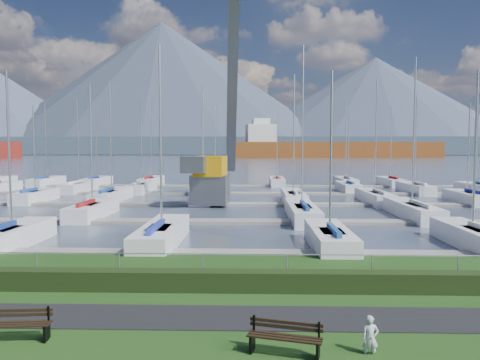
{
  "coord_description": "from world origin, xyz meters",
  "views": [
    {
      "loc": [
        0.8,
        -16.36,
        5.0
      ],
      "look_at": [
        0.0,
        12.0,
        3.0
      ],
      "focal_mm": 35.0,
      "sensor_mm": 36.0,
      "label": 1
    }
  ],
  "objects_px": {
    "person": "(370,332)",
    "crane": "(216,144)",
    "bench_right": "(285,338)",
    "bench_left": "(15,325)"
  },
  "relations": [
    {
      "from": "person",
      "to": "crane",
      "type": "bearing_deg",
      "value": 101.84
    },
    {
      "from": "bench_right",
      "to": "crane",
      "type": "bearing_deg",
      "value": 112.02
    },
    {
      "from": "crane",
      "to": "person",
      "type": "bearing_deg",
      "value": -73.98
    },
    {
      "from": "bench_left",
      "to": "bench_right",
      "type": "height_order",
      "value": "same"
    },
    {
      "from": "bench_right",
      "to": "person",
      "type": "distance_m",
      "value": 2.07
    },
    {
      "from": "bench_left",
      "to": "crane",
      "type": "height_order",
      "value": "crane"
    },
    {
      "from": "bench_right",
      "to": "crane",
      "type": "height_order",
      "value": "crane"
    },
    {
      "from": "bench_left",
      "to": "crane",
      "type": "distance_m",
      "value": 32.04
    },
    {
      "from": "person",
      "to": "crane",
      "type": "relative_size",
      "value": 0.05
    },
    {
      "from": "bench_right",
      "to": "crane",
      "type": "distance_m",
      "value": 32.82
    }
  ]
}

